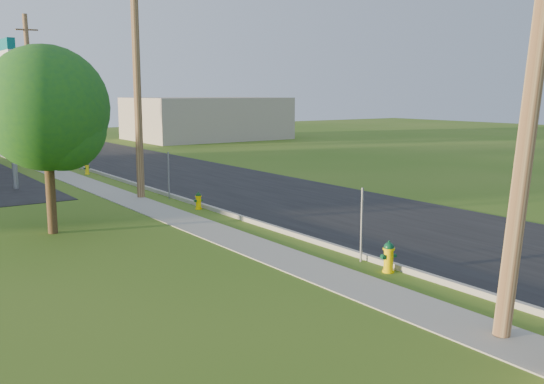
% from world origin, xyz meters
% --- Properties ---
extents(ground_plane, '(140.00, 140.00, 0.00)m').
position_xyz_m(ground_plane, '(0.00, 0.00, 0.00)').
color(ground_plane, '#315A13').
rests_on(ground_plane, ground).
extents(road, '(8.00, 120.00, 0.02)m').
position_xyz_m(road, '(4.50, 10.00, 0.01)').
color(road, black).
rests_on(road, ground).
extents(curb, '(0.15, 120.00, 0.15)m').
position_xyz_m(curb, '(0.50, 10.00, 0.07)').
color(curb, gray).
rests_on(curb, ground).
extents(sidewalk, '(1.50, 120.00, 0.03)m').
position_xyz_m(sidewalk, '(-1.25, 10.00, 0.01)').
color(sidewalk, gray).
rests_on(sidewalk, ground).
extents(utility_pole_near, '(1.40, 0.32, 9.48)m').
position_xyz_m(utility_pole_near, '(-0.60, -1.00, 4.80)').
color(utility_pole_near, brown).
rests_on(utility_pole_near, ground).
extents(utility_pole_mid, '(1.40, 0.32, 9.80)m').
position_xyz_m(utility_pole_mid, '(-0.60, 17.00, 4.95)').
color(utility_pole_mid, brown).
rests_on(utility_pole_mid, ground).
extents(utility_pole_far, '(1.40, 0.32, 9.50)m').
position_xyz_m(utility_pole_far, '(-0.60, 35.00, 4.80)').
color(utility_pole_far, brown).
rests_on(utility_pole_far, ground).
extents(sign_post_near, '(0.05, 0.04, 2.00)m').
position_xyz_m(sign_post_near, '(0.25, 4.20, 1.00)').
color(sign_post_near, gray).
rests_on(sign_post_near, ground).
extents(sign_post_mid, '(0.05, 0.04, 2.00)m').
position_xyz_m(sign_post_mid, '(0.25, 16.00, 1.00)').
color(sign_post_mid, gray).
rests_on(sign_post_mid, ground).
extents(sign_post_far, '(0.05, 0.04, 2.00)m').
position_xyz_m(sign_post_far, '(0.25, 28.20, 1.00)').
color(sign_post_far, gray).
rests_on(sign_post_far, ground).
extents(price_pylon, '(0.34, 2.04, 6.85)m').
position_xyz_m(price_pylon, '(-4.50, 22.50, 5.43)').
color(price_pylon, gray).
rests_on(price_pylon, ground).
extents(distant_building, '(14.00, 10.00, 4.00)m').
position_xyz_m(distant_building, '(18.00, 45.00, 2.00)').
color(distant_building, gray).
rests_on(distant_building, ground).
extents(tree_verge, '(3.93, 3.93, 5.95)m').
position_xyz_m(tree_verge, '(-5.48, 12.25, 3.83)').
color(tree_verge, '#342414').
rests_on(tree_verge, ground).
extents(hydrant_near, '(0.42, 0.37, 0.81)m').
position_xyz_m(hydrant_near, '(0.15, 3.10, 0.40)').
color(hydrant_near, '#DFBC00').
rests_on(hydrant_near, ground).
extents(hydrant_mid, '(0.36, 0.32, 0.69)m').
position_xyz_m(hydrant_mid, '(0.18, 13.23, 0.34)').
color(hydrant_mid, '#FFD900').
rests_on(hydrant_mid, ground).
extents(hydrant_far, '(0.36, 0.32, 0.69)m').
position_xyz_m(hydrant_far, '(-0.07, 25.78, 0.34)').
color(hydrant_far, yellow).
rests_on(hydrant_far, ground).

